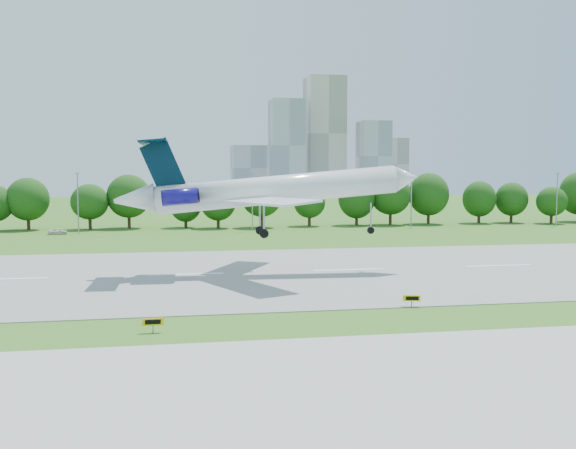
# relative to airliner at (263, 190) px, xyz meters

# --- Properties ---
(ground) EXTENTS (600.00, 600.00, 0.00)m
(ground) POSITION_rel_airliner_xyz_m (-9.28, -25.04, -10.03)
(ground) COLOR #38651A
(ground) RESTS_ON ground
(runway) EXTENTS (400.00, 45.00, 0.08)m
(runway) POSITION_rel_airliner_xyz_m (-9.28, -0.04, -9.99)
(runway) COLOR gray
(runway) RESTS_ON ground
(taxiway) EXTENTS (400.00, 23.00, 0.08)m
(taxiway) POSITION_rel_airliner_xyz_m (-9.28, -43.04, -9.99)
(taxiway) COLOR #ADADA8
(taxiway) RESTS_ON ground
(tree_line) EXTENTS (288.40, 8.40, 10.40)m
(tree_line) POSITION_rel_airliner_xyz_m (-9.28, 66.96, -3.84)
(tree_line) COLOR #382314
(tree_line) RESTS_ON ground
(light_poles) EXTENTS (175.90, 0.25, 12.19)m
(light_poles) POSITION_rel_airliner_xyz_m (-11.78, 56.96, -3.69)
(light_poles) COLOR gray
(light_poles) RESTS_ON ground
(skyline) EXTENTS (127.00, 52.00, 80.00)m
(skyline) POSITION_rel_airliner_xyz_m (90.88, 365.57, 20.44)
(skyline) COLOR #B2B2B7
(skyline) RESTS_ON ground
(airliner) EXTENTS (37.09, 26.97, 11.77)m
(airliner) POSITION_rel_airliner_xyz_m (0.00, 0.00, 0.00)
(airliner) COLOR white
(airliner) RESTS_ON ground
(taxi_sign_centre) EXTENTS (1.57, 0.24, 1.10)m
(taxi_sign_centre) POSITION_rel_airliner_xyz_m (-12.18, -27.64, -9.21)
(taxi_sign_centre) COLOR gray
(taxi_sign_centre) RESTS_ON ground
(taxi_sign_right) EXTENTS (1.53, 0.48, 1.07)m
(taxi_sign_right) POSITION_rel_airliner_xyz_m (10.37, -22.24, -9.23)
(taxi_sign_right) COLOR gray
(taxi_sign_right) RESTS_ON ground
(service_vehicle_b) EXTENTS (3.88, 2.27, 1.24)m
(service_vehicle_b) POSITION_rel_airliner_xyz_m (-33.18, 56.23, -9.40)
(service_vehicle_b) COLOR silver
(service_vehicle_b) RESTS_ON ground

